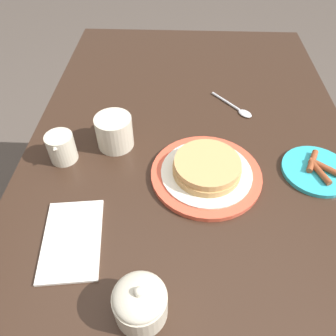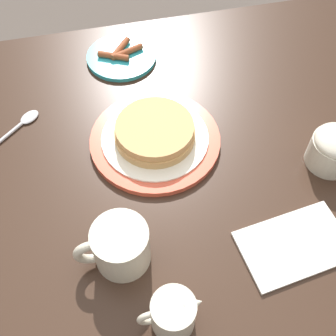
{
  "view_description": "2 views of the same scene",
  "coord_description": "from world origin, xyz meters",
  "px_view_note": "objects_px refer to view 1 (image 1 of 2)",
  "views": [
    {
      "loc": [
        -0.53,
        0.03,
        1.33
      ],
      "look_at": [
        -0.03,
        0.05,
        0.79
      ],
      "focal_mm": 35.0,
      "sensor_mm": 36.0,
      "label": 1
    },
    {
      "loc": [
        0.07,
        0.48,
        1.41
      ],
      "look_at": [
        -0.03,
        0.05,
        0.79
      ],
      "focal_mm": 45.0,
      "sensor_mm": 36.0,
      "label": 2
    }
  ],
  "objects_px": {
    "napkin": "(72,239)",
    "spoon": "(238,109)",
    "sugar_bowl": "(140,302)",
    "pancake_plate": "(207,171)",
    "coffee_mug": "(115,131)",
    "side_plate_bacon": "(316,170)",
    "creamer_pitcher": "(61,147)"
  },
  "relations": [
    {
      "from": "napkin",
      "to": "spoon",
      "type": "height_order",
      "value": "spoon"
    },
    {
      "from": "coffee_mug",
      "to": "spoon",
      "type": "xyz_separation_m",
      "value": [
        0.15,
        -0.32,
        -0.04
      ]
    },
    {
      "from": "side_plate_bacon",
      "to": "napkin",
      "type": "xyz_separation_m",
      "value": [
        -0.2,
        0.53,
        -0.0
      ]
    },
    {
      "from": "creamer_pitcher",
      "to": "napkin",
      "type": "distance_m",
      "value": 0.24
    },
    {
      "from": "spoon",
      "to": "napkin",
      "type": "bearing_deg",
      "value": 139.86
    },
    {
      "from": "side_plate_bacon",
      "to": "sugar_bowl",
      "type": "bearing_deg",
      "value": 131.6
    },
    {
      "from": "pancake_plate",
      "to": "sugar_bowl",
      "type": "relative_size",
      "value": 2.88
    },
    {
      "from": "creamer_pitcher",
      "to": "spoon",
      "type": "xyz_separation_m",
      "value": [
        0.21,
        -0.44,
        -0.03
      ]
    },
    {
      "from": "sugar_bowl",
      "to": "spoon",
      "type": "distance_m",
      "value": 0.61
    },
    {
      "from": "coffee_mug",
      "to": "napkin",
      "type": "bearing_deg",
      "value": 171.07
    },
    {
      "from": "pancake_plate",
      "to": "creamer_pitcher",
      "type": "relative_size",
      "value": 2.6
    },
    {
      "from": "pancake_plate",
      "to": "coffee_mug",
      "type": "xyz_separation_m",
      "value": [
        0.1,
        0.22,
        0.02
      ]
    },
    {
      "from": "creamer_pitcher",
      "to": "sugar_bowl",
      "type": "height_order",
      "value": "sugar_bowl"
    },
    {
      "from": "side_plate_bacon",
      "to": "spoon",
      "type": "xyz_separation_m",
      "value": [
        0.23,
        0.16,
        -0.0
      ]
    },
    {
      "from": "side_plate_bacon",
      "to": "spoon",
      "type": "distance_m",
      "value": 0.28
    },
    {
      "from": "sugar_bowl",
      "to": "spoon",
      "type": "height_order",
      "value": "sugar_bowl"
    },
    {
      "from": "pancake_plate",
      "to": "spoon",
      "type": "height_order",
      "value": "pancake_plate"
    },
    {
      "from": "sugar_bowl",
      "to": "napkin",
      "type": "distance_m",
      "value": 0.2
    },
    {
      "from": "napkin",
      "to": "coffee_mug",
      "type": "bearing_deg",
      "value": -8.93
    },
    {
      "from": "coffee_mug",
      "to": "sugar_bowl",
      "type": "distance_m",
      "value": 0.43
    },
    {
      "from": "spoon",
      "to": "pancake_plate",
      "type": "bearing_deg",
      "value": 158.68
    },
    {
      "from": "creamer_pitcher",
      "to": "spoon",
      "type": "relative_size",
      "value": 0.78
    },
    {
      "from": "side_plate_bacon",
      "to": "napkin",
      "type": "bearing_deg",
      "value": 111.28
    },
    {
      "from": "side_plate_bacon",
      "to": "spoon",
      "type": "height_order",
      "value": "side_plate_bacon"
    },
    {
      "from": "coffee_mug",
      "to": "pancake_plate",
      "type": "bearing_deg",
      "value": -114.83
    },
    {
      "from": "side_plate_bacon",
      "to": "sugar_bowl",
      "type": "xyz_separation_m",
      "value": [
        -0.33,
        0.38,
        0.03
      ]
    },
    {
      "from": "sugar_bowl",
      "to": "side_plate_bacon",
      "type": "bearing_deg",
      "value": -48.4
    },
    {
      "from": "pancake_plate",
      "to": "coffee_mug",
      "type": "height_order",
      "value": "coffee_mug"
    },
    {
      "from": "napkin",
      "to": "spoon",
      "type": "bearing_deg",
      "value": -40.14
    },
    {
      "from": "pancake_plate",
      "to": "napkin",
      "type": "bearing_deg",
      "value": 123.8
    },
    {
      "from": "pancake_plate",
      "to": "creamer_pitcher",
      "type": "distance_m",
      "value": 0.34
    },
    {
      "from": "pancake_plate",
      "to": "sugar_bowl",
      "type": "xyz_separation_m",
      "value": [
        -0.31,
        0.12,
        0.02
      ]
    }
  ]
}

